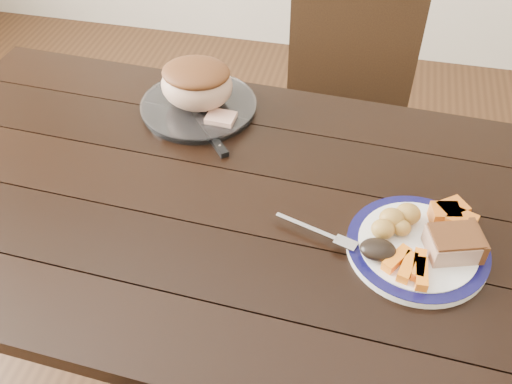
% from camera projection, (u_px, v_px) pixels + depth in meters
% --- Properties ---
extents(ground, '(4.00, 4.00, 0.00)m').
position_uv_depth(ground, '(232.00, 370.00, 1.76)').
color(ground, '#472B16').
rests_on(ground, ground).
extents(dining_table, '(1.64, 0.98, 0.75)m').
position_uv_depth(dining_table, '(224.00, 226.00, 1.31)').
color(dining_table, black).
rests_on(dining_table, ground).
extents(chair_far, '(0.44, 0.45, 0.93)m').
position_uv_depth(chair_far, '(346.00, 104.00, 1.89)').
color(chair_far, black).
rests_on(chair_far, ground).
extents(dinner_plate, '(0.28, 0.28, 0.02)m').
position_uv_depth(dinner_plate, '(417.00, 248.00, 1.13)').
color(dinner_plate, white).
rests_on(dinner_plate, dining_table).
extents(plate_rim, '(0.28, 0.28, 0.02)m').
position_uv_depth(plate_rim, '(418.00, 245.00, 1.12)').
color(plate_rim, '#0D0C3C').
rests_on(plate_rim, dinner_plate).
extents(serving_platter, '(0.29, 0.29, 0.02)m').
position_uv_depth(serving_platter, '(199.00, 107.00, 1.47)').
color(serving_platter, white).
rests_on(serving_platter, dining_table).
extents(pork_slice, '(0.12, 0.10, 0.04)m').
position_uv_depth(pork_slice, '(453.00, 244.00, 1.09)').
color(pork_slice, tan).
rests_on(pork_slice, dinner_plate).
extents(roasted_potatoes, '(0.10, 0.10, 0.04)m').
position_uv_depth(roasted_potatoes, '(396.00, 221.00, 1.14)').
color(roasted_potatoes, gold).
rests_on(roasted_potatoes, dinner_plate).
extents(carrot_batons, '(0.09, 0.09, 0.02)m').
position_uv_depth(carrot_batons, '(411.00, 266.00, 1.07)').
color(carrot_batons, orange).
rests_on(carrot_batons, dinner_plate).
extents(pumpkin_wedges, '(0.10, 0.09, 0.04)m').
position_uv_depth(pumpkin_wedges, '(452.00, 217.00, 1.15)').
color(pumpkin_wedges, orange).
rests_on(pumpkin_wedges, dinner_plate).
extents(dark_mushroom, '(0.07, 0.05, 0.03)m').
position_uv_depth(dark_mushroom, '(378.00, 250.00, 1.09)').
color(dark_mushroom, black).
rests_on(dark_mushroom, dinner_plate).
extents(fork, '(0.17, 0.07, 0.00)m').
position_uv_depth(fork, '(322.00, 233.00, 1.14)').
color(fork, silver).
rests_on(fork, dinner_plate).
extents(roast_joint, '(0.18, 0.16, 0.12)m').
position_uv_depth(roast_joint, '(197.00, 85.00, 1.42)').
color(roast_joint, tan).
rests_on(roast_joint, serving_platter).
extents(cut_slice, '(0.07, 0.06, 0.02)m').
position_uv_depth(cut_slice, '(221.00, 118.00, 1.41)').
color(cut_slice, tan).
rests_on(cut_slice, serving_platter).
extents(carving_knife, '(0.22, 0.26, 0.01)m').
position_uv_depth(carving_knife, '(208.00, 132.00, 1.40)').
color(carving_knife, silver).
rests_on(carving_knife, dining_table).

